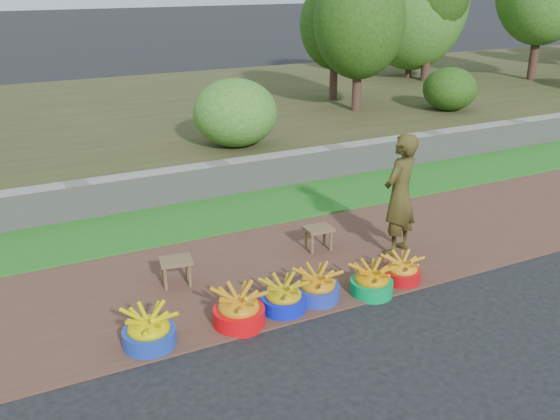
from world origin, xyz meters
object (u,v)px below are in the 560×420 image
basin_b (239,310)px  stool_right (318,232)px  basin_d (317,287)px  stool_left (176,264)px  basin_a (149,331)px  basin_f (402,270)px  basin_e (372,281)px  vendor_woman (400,195)px  basin_c (283,297)px

basin_b → stool_right: 2.07m
basin_d → stool_left: 1.66m
basin_a → stool_right: 2.87m
basin_f → basin_a: bearing=179.5°
basin_e → vendor_woman: size_ratio=0.31×
basin_b → basin_d: (0.99, 0.08, -0.01)m
basin_d → basin_f: 1.12m
basin_c → basin_e: 1.08m
basin_d → stool_left: basin_d is taller
basin_f → stool_right: size_ratio=1.22×
basin_f → stool_left: bearing=155.1°
basin_c → basin_d: (0.44, 0.04, 0.00)m
basin_a → stool_right: size_ratio=1.41×
basin_e → stool_right: size_ratio=1.32×
basin_a → basin_f: 3.05m
basin_c → vendor_woman: 2.20m
basin_c → vendor_woman: (2.00, 0.66, 0.65)m
basin_d → stool_right: (0.68, 1.14, 0.10)m
basin_b → stool_left: size_ratio=1.33×
basin_d → basin_f: (1.12, -0.07, -0.02)m
basin_a → basin_b: size_ratio=0.96×
basin_b → stool_right: basin_b is taller
basin_d → stool_right: 1.34m
basin_a → basin_e: 2.56m
basin_c → stool_left: size_ratio=1.21×
basin_b → vendor_woman: 2.71m
basin_f → stool_right: 1.30m
basin_b → basin_d: size_ratio=1.07×
basin_c → basin_e: size_ratio=1.01×
stool_left → stool_right: 1.98m
basin_f → basin_c: bearing=178.7°
vendor_woman → stool_left: bearing=-32.4°
basin_b → basin_e: (1.61, -0.08, -0.02)m
stool_right → basin_c: bearing=-133.7°
basin_c → basin_f: bearing=-1.3°
basin_a → basin_f: bearing=-0.5°
basin_e → vendor_woman: vendor_woman is taller
basin_a → stool_right: bearing=24.5°
basin_e → vendor_woman: (0.93, 0.78, 0.65)m
basin_c → basin_e: bearing=-6.5°
stool_right → stool_left: bearing=-177.2°
basin_b → basin_f: size_ratio=1.20×
basin_b → basin_f: 2.11m
basin_d → stool_left: size_ratio=1.24×
basin_f → vendor_woman: (0.44, 0.69, 0.66)m
basin_c → vendor_woman: vendor_woman is taller
basin_f → basin_e: bearing=-170.0°
vendor_woman → basin_d: bearing=-2.1°
basin_f → stool_right: (-0.43, 1.22, 0.12)m
basin_d → vendor_woman: (1.56, 0.62, 0.64)m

